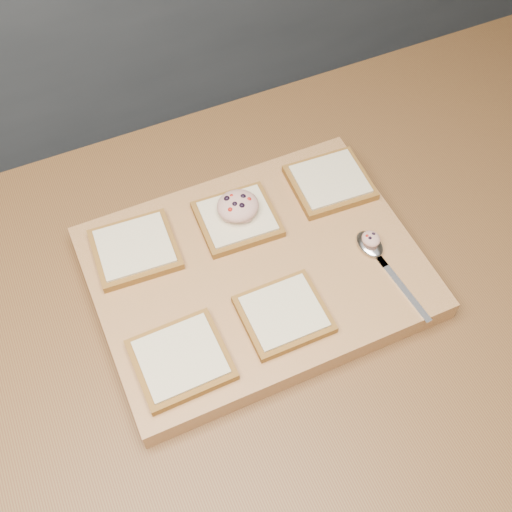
{
  "coord_description": "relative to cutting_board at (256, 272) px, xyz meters",
  "views": [
    {
      "loc": [
        -0.34,
        -0.41,
        1.7
      ],
      "look_at": [
        -0.14,
        0.04,
        0.96
      ],
      "focal_mm": 45.0,
      "sensor_mm": 36.0,
      "label": 1
    }
  ],
  "objects": [
    {
      "name": "bread_near_center",
      "position": [
        0.0,
        -0.09,
        0.03
      ],
      "size": [
        0.11,
        0.1,
        0.02
      ],
      "color": "brown",
      "rests_on": "cutting_board"
    },
    {
      "name": "bread_far_right",
      "position": [
        0.16,
        0.09,
        0.03
      ],
      "size": [
        0.12,
        0.11,
        0.02
      ],
      "color": "brown",
      "rests_on": "cutting_board"
    },
    {
      "name": "spoon_salad",
      "position": [
        0.16,
        -0.04,
        0.04
      ],
      "size": [
        0.03,
        0.03,
        0.02
      ],
      "color": "tan",
      "rests_on": "spoon"
    },
    {
      "name": "spoon",
      "position": [
        0.16,
        -0.05,
        0.02
      ],
      "size": [
        0.04,
        0.17,
        0.01
      ],
      "color": "silver",
      "rests_on": "cutting_board"
    },
    {
      "name": "island_counter",
      "position": [
        0.14,
        -0.04,
        -0.46
      ],
      "size": [
        2.0,
        0.8,
        0.9
      ],
      "color": "slate",
      "rests_on": "ground"
    },
    {
      "name": "tuna_salad_dollop",
      "position": [
        0.01,
        0.09,
        0.05
      ],
      "size": [
        0.06,
        0.06,
        0.03
      ],
      "color": "tan",
      "rests_on": "bread_far_center"
    },
    {
      "name": "bread_far_left",
      "position": [
        -0.15,
        0.09,
        0.03
      ],
      "size": [
        0.12,
        0.11,
        0.02
      ],
      "color": "brown",
      "rests_on": "cutting_board"
    },
    {
      "name": "bread_near_left",
      "position": [
        -0.15,
        -0.1,
        0.03
      ],
      "size": [
        0.12,
        0.11,
        0.02
      ],
      "color": "brown",
      "rests_on": "cutting_board"
    },
    {
      "name": "bread_far_center",
      "position": [
        0.01,
        0.08,
        0.03
      ],
      "size": [
        0.12,
        0.11,
        0.02
      ],
      "color": "brown",
      "rests_on": "cutting_board"
    },
    {
      "name": "ground",
      "position": [
        0.14,
        -0.04,
        -0.92
      ],
      "size": [
        4.0,
        4.0,
        0.0
      ],
      "primitive_type": "plane",
      "color": "#515459",
      "rests_on": "ground"
    },
    {
      "name": "cutting_board",
      "position": [
        0.0,
        0.0,
        0.0
      ],
      "size": [
        0.45,
        0.34,
        0.04
      ],
      "primitive_type": "cube",
      "color": "#B67E4E",
      "rests_on": "island_counter"
    }
  ]
}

